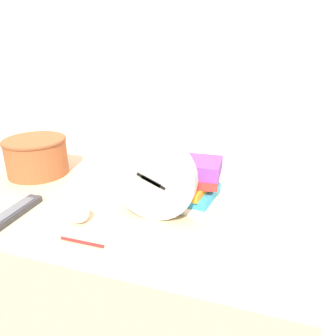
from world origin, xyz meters
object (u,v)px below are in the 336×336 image
Objects in this scene: basket at (36,155)px; tv_remote at (14,212)px; desk_clock at (153,179)px; pen at (82,242)px; book_stack at (180,181)px; crumpled_paper_ball at (79,213)px.

basket is 0.33m from tv_remote.
desk_clock reaches higher than pen.
pen is at bearing -40.75° from basket.
basket is 0.53m from pen.
desk_clock reaches higher than book_stack.
pen is (0.26, -0.06, -0.01)m from tv_remote.
desk_clock is 0.98× the size of book_stack.
book_stack is 1.09× the size of basket.
book_stack reaches higher than tv_remote.
desk_clock is 0.55m from basket.
desk_clock reaches higher than tv_remote.
desk_clock is at bearing -17.57° from basket.
basket is at bearing 162.43° from desk_clock.
pen is at bearing -125.40° from desk_clock.
tv_remote is at bearing -151.30° from book_stack.
tv_remote is 0.20m from crumpled_paper_ball.
basket is 1.13× the size of tv_remote.
book_stack is (0.04, 0.12, -0.05)m from desk_clock.
basket is (-0.57, 0.05, 0.00)m from book_stack.
crumpled_paper_ball is at bearing 124.82° from pen.
basket reaches higher than crumpled_paper_ball.
basket is 0.43m from crumpled_paper_ball.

